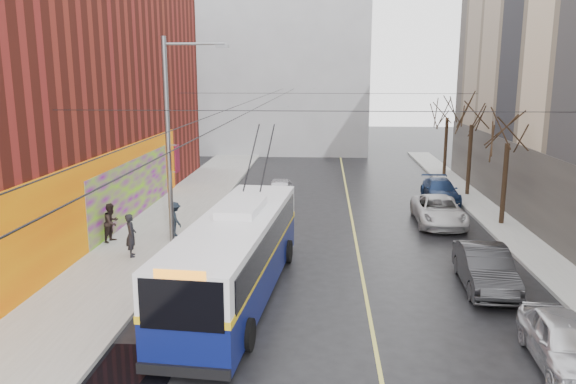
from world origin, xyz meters
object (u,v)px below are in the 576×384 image
(tree_near, at_px, (509,128))
(following_car, at_px, (279,190))
(parked_car_a, at_px, (565,342))
(parked_car_b, at_px, (485,268))
(pedestrian_c, at_px, (175,219))
(pedestrian_a, at_px, (131,235))
(tree_mid, at_px, (473,112))
(tree_far, at_px, (448,107))
(trolleybus, at_px, (236,254))
(pedestrian_b, at_px, (112,222))
(streetlight_pole, at_px, (172,143))
(parked_car_d, at_px, (440,190))
(parked_car_c, at_px, (439,211))

(tree_near, relative_size, following_car, 1.64)
(parked_car_a, height_order, parked_car_b, parked_car_b)
(parked_car_b, xyz_separation_m, pedestrian_c, (-12.70, 5.31, 0.21))
(pedestrian_a, bearing_deg, parked_car_a, -140.79)
(parked_car_a, xyz_separation_m, parked_car_b, (-0.54, 5.50, 0.07))
(tree_mid, height_order, tree_far, tree_mid)
(trolleybus, bearing_deg, pedestrian_b, 144.25)
(parked_car_a, bearing_deg, parked_car_b, 98.52)
(streetlight_pole, xyz_separation_m, pedestrian_c, (-0.76, 2.67, -3.89))
(parked_car_d, distance_m, pedestrian_a, 19.05)
(tree_mid, distance_m, parked_car_b, 16.59)
(parked_car_a, relative_size, parked_car_b, 0.88)
(parked_car_b, relative_size, pedestrian_a, 2.52)
(parked_car_c, height_order, following_car, parked_car_c)
(tree_far, height_order, parked_car_b, tree_far)
(parked_car_b, bearing_deg, tree_near, 72.54)
(tree_far, height_order, parked_car_a, tree_far)
(tree_near, xyz_separation_m, tree_mid, (0.00, 7.00, 0.28))
(tree_mid, relative_size, pedestrian_b, 3.80)
(parked_car_b, relative_size, pedestrian_c, 2.82)
(parked_car_b, bearing_deg, parked_car_d, 88.00)
(trolleybus, relative_size, pedestrian_a, 6.45)
(trolleybus, height_order, parked_car_a, trolleybus)
(parked_car_b, height_order, parked_car_d, parked_car_b)
(tree_near, distance_m, following_car, 13.35)
(tree_far, distance_m, parked_car_c, 14.88)
(tree_mid, distance_m, pedestrian_a, 21.98)
(pedestrian_b, bearing_deg, parked_car_c, -57.94)
(pedestrian_c, bearing_deg, trolleybus, 172.21)
(trolleybus, xyz_separation_m, pedestrian_b, (-6.53, 5.58, -0.49))
(streetlight_pole, distance_m, tree_mid, 19.96)
(tree_mid, height_order, parked_car_b, tree_mid)
(parked_car_d, bearing_deg, following_car, -175.93)
(parked_car_b, distance_m, following_car, 15.92)
(tree_near, xyz_separation_m, following_car, (-11.67, 4.84, -4.31))
(parked_car_d, bearing_deg, pedestrian_c, -147.28)
(parked_car_c, bearing_deg, tree_near, -1.74)
(tree_near, xyz_separation_m, trolleybus, (-11.97, -9.97, -3.46))
(tree_mid, xyz_separation_m, following_car, (-11.67, -2.16, -4.59))
(pedestrian_a, bearing_deg, parked_car_d, -73.80)
(pedestrian_a, bearing_deg, trolleybus, -148.18)
(pedestrian_b, bearing_deg, tree_near, -61.06)
(pedestrian_b, bearing_deg, parked_car_d, -43.58)
(tree_mid, distance_m, trolleybus, 21.10)
(parked_car_a, bearing_deg, streetlight_pole, 149.78)
(tree_far, distance_m, trolleybus, 27.04)
(parked_car_a, height_order, pedestrian_b, pedestrian_b)
(pedestrian_a, bearing_deg, parked_car_c, -86.87)
(tree_near, distance_m, parked_car_c, 5.30)
(parked_car_b, bearing_deg, trolleybus, -168.52)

